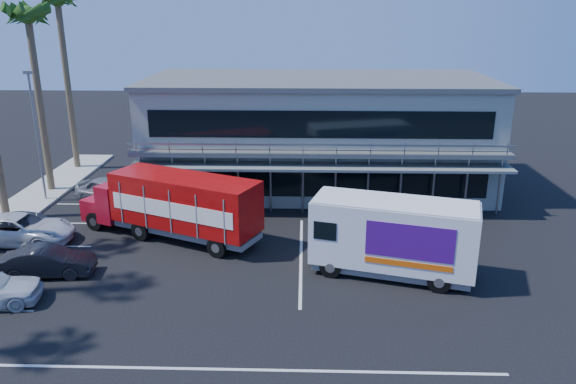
{
  "coord_description": "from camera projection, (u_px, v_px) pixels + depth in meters",
  "views": [
    {
      "loc": [
        2.11,
        -22.06,
        11.66
      ],
      "look_at": [
        1.27,
        6.26,
        2.3
      ],
      "focal_mm": 35.0,
      "sensor_mm": 36.0,
      "label": 1
    }
  ],
  "objects": [
    {
      "name": "parked_car_b",
      "position": [
        47.0,
        262.0,
        25.43
      ],
      "size": [
        4.21,
        1.82,
        1.35
      ],
      "primitive_type": "imported",
      "rotation": [
        0.0,
        0.0,
        1.67
      ],
      "color": "black",
      "rests_on": "ground"
    },
    {
      "name": "palm_f",
      "position": [
        58.0,
        10.0,
        39.04
      ],
      "size": [
        2.8,
        2.8,
        13.25
      ],
      "color": "brown",
      "rests_on": "ground"
    },
    {
      "name": "parked_car_d",
      "position": [
        29.0,
        226.0,
        29.6
      ],
      "size": [
        4.7,
        2.14,
        1.34
      ],
      "primitive_type": "imported",
      "rotation": [
        0.0,
        0.0,
        1.51
      ],
      "color": "#2E323D",
      "rests_on": "ground"
    },
    {
      "name": "white_van",
      "position": [
        393.0,
        236.0,
        25.14
      ],
      "size": [
        7.65,
        4.36,
        3.54
      ],
      "rotation": [
        0.0,
        0.0,
        -0.28
      ],
      "color": "white",
      "rests_on": "ground"
    },
    {
      "name": "parked_car_e",
      "position": [
        111.0,
        190.0,
        34.93
      ],
      "size": [
        5.02,
        3.41,
        1.59
      ],
      "primitive_type": "imported",
      "rotation": [
        0.0,
        0.0,
        1.21
      ],
      "color": "gray",
      "rests_on": "ground"
    },
    {
      "name": "building",
      "position": [
        318.0,
        133.0,
        37.6
      ],
      "size": [
        22.4,
        12.0,
        7.3
      ],
      "color": "gray",
      "rests_on": "ground"
    },
    {
      "name": "light_pole_far",
      "position": [
        36.0,
        131.0,
        34.08
      ],
      "size": [
        0.5,
        0.25,
        8.09
      ],
      "color": "gray",
      "rests_on": "ground"
    },
    {
      "name": "palm_e",
      "position": [
        29.0,
        26.0,
        34.09
      ],
      "size": [
        2.8,
        2.8,
        12.25
      ],
      "color": "brown",
      "rests_on": "ground"
    },
    {
      "name": "ground",
      "position": [
        255.0,
        286.0,
        24.65
      ],
      "size": [
        120.0,
        120.0,
        0.0
      ],
      "primitive_type": "plane",
      "color": "black",
      "rests_on": "ground"
    },
    {
      "name": "parked_car_c",
      "position": [
        21.0,
        229.0,
        28.94
      ],
      "size": [
        5.5,
        2.72,
        1.5
      ],
      "primitive_type": "imported",
      "rotation": [
        0.0,
        0.0,
        1.53
      ],
      "color": "silver",
      "rests_on": "ground"
    },
    {
      "name": "red_truck",
      "position": [
        174.0,
        204.0,
        29.21
      ],
      "size": [
        10.35,
        6.43,
        3.47
      ],
      "rotation": [
        0.0,
        0.0,
        -0.43
      ],
      "color": "maroon",
      "rests_on": "ground"
    }
  ]
}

